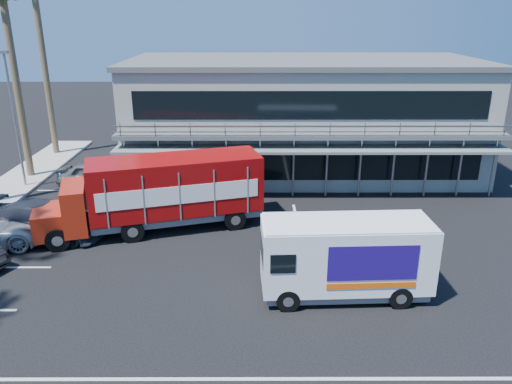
{
  "coord_description": "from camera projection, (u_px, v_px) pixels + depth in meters",
  "views": [
    {
      "loc": [
        -0.16,
        -17.86,
        10.13
      ],
      "look_at": [
        -0.1,
        3.76,
        2.3
      ],
      "focal_mm": 35.0,
      "sensor_mm": 36.0,
      "label": 1
    }
  ],
  "objects": [
    {
      "name": "ground",
      "position": [
        259.0,
        277.0,
        20.24
      ],
      "size": [
        120.0,
        120.0,
        0.0
      ],
      "primitive_type": "plane",
      "color": "black",
      "rests_on": "ground"
    },
    {
      "name": "building",
      "position": [
        302.0,
        115.0,
        33.05
      ],
      "size": [
        22.4,
        12.0,
        7.3
      ],
      "color": "#979B8E",
      "rests_on": "ground"
    },
    {
      "name": "palm_e",
      "position": [
        4.0,
        4.0,
        28.82
      ],
      "size": [
        2.8,
        2.8,
        12.25
      ],
      "color": "brown",
      "rests_on": "ground"
    },
    {
      "name": "light_pole_far",
      "position": [
        14.0,
        114.0,
        29.01
      ],
      "size": [
        0.5,
        0.25,
        8.09
      ],
      "color": "gray",
      "rests_on": "ground"
    },
    {
      "name": "red_truck",
      "position": [
        161.0,
        191.0,
        24.06
      ],
      "size": [
        10.89,
        5.35,
        3.58
      ],
      "rotation": [
        0.0,
        0.0,
        0.29
      ],
      "color": "#A7200D",
      "rests_on": "ground"
    },
    {
      "name": "white_van",
      "position": [
        346.0,
        257.0,
        18.39
      ],
      "size": [
        6.28,
        2.39,
        3.03
      ],
      "rotation": [
        0.0,
        0.0,
        0.04
      ],
      "color": "white",
      "rests_on": "ground"
    },
    {
      "name": "parked_car_d",
      "position": [
        46.0,
        219.0,
        23.69
      ],
      "size": [
        6.13,
        3.35,
        1.69
      ],
      "primitive_type": "imported",
      "rotation": [
        0.0,
        0.0,
        1.39
      ],
      "color": "#2A2E39",
      "rests_on": "ground"
    },
    {
      "name": "parked_car_e",
      "position": [
        100.0,
        176.0,
        29.95
      ],
      "size": [
        5.26,
        2.96,
        1.69
      ],
      "primitive_type": "imported",
      "rotation": [
        0.0,
        0.0,
        1.37
      ],
      "color": "slate",
      "rests_on": "ground"
    }
  ]
}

